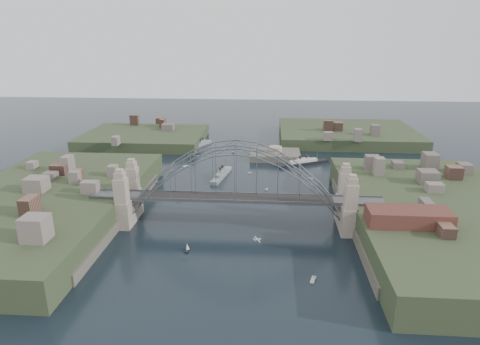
% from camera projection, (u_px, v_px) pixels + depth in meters
% --- Properties ---
extents(ground, '(500.00, 500.00, 0.00)m').
position_uv_depth(ground, '(235.00, 224.00, 122.63)').
color(ground, black).
rests_on(ground, ground).
extents(bridge, '(84.00, 13.80, 24.60)m').
position_uv_depth(bridge, '(235.00, 184.00, 118.78)').
color(bridge, '#4A494C').
rests_on(bridge, ground).
extents(shore_west, '(50.50, 90.00, 12.00)m').
position_uv_depth(shore_west, '(46.00, 212.00, 126.01)').
color(shore_west, '#2F3B21').
rests_on(shore_west, ground).
extents(shore_east, '(50.50, 90.00, 12.00)m').
position_uv_depth(shore_east, '(438.00, 224.00, 118.02)').
color(shore_east, '#2F3B21').
rests_on(shore_east, ground).
extents(headland_nw, '(60.00, 45.00, 9.00)m').
position_uv_depth(headland_nw, '(145.00, 141.00, 216.31)').
color(headland_nw, '#2F3B21').
rests_on(headland_nw, ground).
extents(headland_ne, '(70.00, 55.00, 9.50)m').
position_uv_depth(headland_ne, '(346.00, 137.00, 223.13)').
color(headland_ne, '#2F3B21').
rests_on(headland_ne, ground).
extents(fort_island, '(22.00, 16.00, 9.40)m').
position_uv_depth(fort_island, '(275.00, 159.00, 188.22)').
color(fort_island, '#4E4A3E').
rests_on(fort_island, ground).
extents(wharf_shed, '(20.00, 8.00, 4.00)m').
position_uv_depth(wharf_shed, '(408.00, 217.00, 103.18)').
color(wharf_shed, '#592D26').
rests_on(wharf_shed, shore_east).
extents(finger_pier, '(4.00, 22.00, 1.40)m').
position_uv_depth(finger_pier, '(399.00, 280.00, 93.17)').
color(finger_pier, '#4A494C').
rests_on(finger_pier, ground).
extents(naval_cruiser_near, '(6.29, 20.30, 6.04)m').
position_uv_depth(naval_cruiser_near, '(221.00, 175.00, 162.91)').
color(naval_cruiser_near, gray).
rests_on(naval_cruiser_near, ground).
extents(naval_cruiser_far, '(8.01, 16.82, 5.75)m').
position_uv_depth(naval_cruiser_far, '(202.00, 144.00, 208.23)').
color(naval_cruiser_far, gray).
rests_on(naval_cruiser_far, ground).
extents(ocean_liner, '(21.97, 13.60, 5.69)m').
position_uv_depth(ocean_liner, '(303.00, 163.00, 178.18)').
color(ocean_liner, black).
rests_on(ocean_liner, ground).
extents(aeroplane, '(1.78, 3.02, 0.46)m').
position_uv_depth(aeroplane, '(257.00, 239.00, 95.75)').
color(aeroplane, silver).
extents(small_boat_a, '(2.46, 2.50, 0.45)m').
position_uv_depth(small_boat_a, '(177.00, 200.00, 139.76)').
color(small_boat_a, silver).
rests_on(small_boat_a, ground).
extents(small_boat_b, '(1.18, 1.99, 0.45)m').
position_uv_depth(small_boat_b, '(267.00, 190.00, 149.60)').
color(small_boat_b, silver).
rests_on(small_boat_b, ground).
extents(small_boat_c, '(1.00, 2.92, 2.38)m').
position_uv_depth(small_boat_c, '(187.00, 248.00, 107.24)').
color(small_boat_c, silver).
rests_on(small_boat_c, ground).
extents(small_boat_d, '(2.33, 1.69, 0.45)m').
position_uv_depth(small_boat_d, '(310.00, 178.00, 161.10)').
color(small_boat_d, silver).
rests_on(small_boat_d, ground).
extents(small_boat_e, '(3.05, 2.41, 0.45)m').
position_uv_depth(small_boat_e, '(186.00, 166.00, 176.32)').
color(small_boat_e, silver).
rests_on(small_boat_e, ground).
extents(small_boat_f, '(1.52, 0.55, 0.45)m').
position_uv_depth(small_boat_f, '(250.00, 173.00, 167.60)').
color(small_boat_f, silver).
rests_on(small_boat_f, ground).
extents(small_boat_g, '(1.66, 2.87, 1.43)m').
position_uv_depth(small_boat_g, '(313.00, 279.00, 94.31)').
color(small_boat_g, silver).
rests_on(small_boat_g, ground).
extents(small_boat_h, '(0.93, 2.26, 1.43)m').
position_uv_depth(small_boat_h, '(233.00, 152.00, 196.46)').
color(small_boat_h, silver).
rests_on(small_boat_h, ground).
extents(small_boat_i, '(2.79, 1.72, 2.38)m').
position_uv_depth(small_boat_i, '(333.00, 202.00, 136.36)').
color(small_boat_i, silver).
rests_on(small_boat_i, ground).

